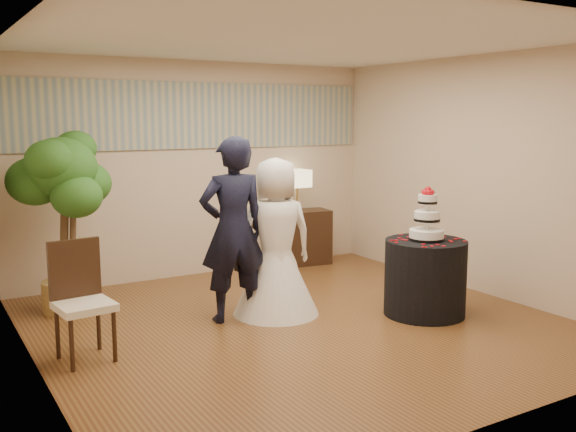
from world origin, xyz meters
TOP-DOWN VIEW (x-y plane):
  - floor at (0.00, 0.00)m, footprint 5.00×5.00m
  - ceiling at (0.00, 0.00)m, footprint 5.00×5.00m
  - wall_back at (0.00, 2.50)m, footprint 5.00×0.06m
  - wall_front at (0.00, -2.50)m, footprint 5.00×0.06m
  - wall_left at (-2.50, 0.00)m, footprint 0.06×5.00m
  - wall_right at (2.50, 0.00)m, footprint 0.06×5.00m
  - mural_border at (0.00, 2.48)m, footprint 4.90×0.02m
  - groom at (-0.51, 0.46)m, footprint 0.75×0.55m
  - bride at (-0.03, 0.43)m, footprint 1.05×1.05m
  - cake_table at (1.31, -0.40)m, footprint 0.95×0.95m
  - wedding_cake at (1.31, -0.40)m, footprint 0.37×0.37m
  - console at (1.38, 2.29)m, footprint 0.98×0.54m
  - table_lamp at (1.38, 2.29)m, footprint 0.31×0.31m
  - ficus_tree at (-1.92, 1.67)m, footprint 1.30×1.30m
  - side_chair at (-2.10, 0.12)m, footprint 0.52×0.54m

SIDE VIEW (x-z plane):
  - floor at x=0.00m, z-range 0.00..0.00m
  - console at x=1.38m, z-range 0.00..0.77m
  - cake_table at x=1.31m, z-range 0.00..0.80m
  - side_chair at x=-2.10m, z-range 0.00..1.03m
  - bride at x=-0.03m, z-range 0.00..1.67m
  - groom at x=-0.51m, z-range 0.00..1.89m
  - ficus_tree at x=-1.92m, z-range 0.00..1.98m
  - table_lamp at x=1.38m, z-range 0.77..1.35m
  - wedding_cake at x=1.31m, z-range 0.80..1.37m
  - wall_back at x=0.00m, z-range 0.00..2.80m
  - wall_front at x=0.00m, z-range 0.00..2.80m
  - wall_left at x=-2.50m, z-range 0.00..2.80m
  - wall_right at x=2.50m, z-range 0.00..2.80m
  - mural_border at x=0.00m, z-range 1.68..2.52m
  - ceiling at x=0.00m, z-range 2.80..2.80m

